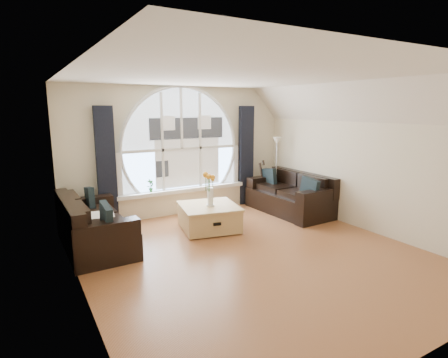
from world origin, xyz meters
TOP-DOWN VIEW (x-y plane):
  - ground at (0.00, 0.00)m, footprint 5.00×5.50m
  - ceiling at (0.00, 0.00)m, footprint 5.00×5.50m
  - wall_back at (0.00, 2.75)m, footprint 5.00×0.01m
  - wall_front at (0.00, -2.75)m, footprint 5.00×0.01m
  - wall_left at (-2.50, 0.00)m, footprint 0.01×5.50m
  - wall_right at (2.50, 0.00)m, footprint 0.01×5.50m
  - attic_slope at (2.20, 0.00)m, footprint 0.92×5.50m
  - arched_window at (0.00, 2.72)m, footprint 2.60×0.06m
  - window_sill at (0.00, 2.65)m, footprint 2.90×0.22m
  - window_frame at (0.00, 2.69)m, footprint 2.76×0.08m
  - neighbor_house at (0.15, 2.71)m, footprint 1.70×0.02m
  - curtain_left at (-1.60, 2.63)m, footprint 0.35×0.12m
  - curtain_right at (1.60, 2.63)m, footprint 0.35×0.12m
  - sofa_left at (-2.06, 1.54)m, footprint 0.99×1.92m
  - sofa_right at (2.01, 1.52)m, footprint 1.03×1.97m
  - coffee_chest at (-0.03, 1.40)m, footprint 1.22×1.22m
  - throw_blanket at (-2.05, 1.41)m, footprint 0.63×0.63m
  - vase_flowers at (-0.03, 1.34)m, footprint 0.24×0.24m
  - floor_lamp at (2.14, 2.17)m, footprint 0.24×0.24m
  - guitar at (1.89, 2.45)m, footprint 0.42×0.36m
  - potted_plant at (-0.73, 2.65)m, footprint 0.17×0.14m

SIDE VIEW (x-z plane):
  - ground at x=0.00m, z-range -0.01..0.01m
  - coffee_chest at x=-0.03m, z-range 0.00..0.51m
  - sofa_left at x=-2.06m, z-range -0.02..0.82m
  - sofa_right at x=2.01m, z-range -0.03..0.83m
  - throw_blanket at x=-2.05m, z-range 0.45..0.55m
  - window_sill at x=0.00m, z-range 0.47..0.55m
  - guitar at x=1.89m, z-range 0.00..1.06m
  - potted_plant at x=-0.73m, z-range 0.55..0.82m
  - floor_lamp at x=2.14m, z-range 0.00..1.60m
  - vase_flowers at x=-0.03m, z-range 0.51..1.21m
  - curtain_left at x=-1.60m, z-range 0.00..2.30m
  - curtain_right at x=1.60m, z-range 0.00..2.30m
  - wall_back at x=0.00m, z-range 0.00..2.70m
  - wall_front at x=0.00m, z-range 0.00..2.70m
  - wall_left at x=-2.50m, z-range 0.00..2.70m
  - wall_right at x=2.50m, z-range 0.00..2.70m
  - neighbor_house at x=0.15m, z-range 0.75..2.25m
  - arched_window at x=0.00m, z-range 0.55..2.70m
  - window_frame at x=0.00m, z-range 0.55..2.70m
  - attic_slope at x=2.20m, z-range 1.99..2.71m
  - ceiling at x=0.00m, z-range 2.70..2.71m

